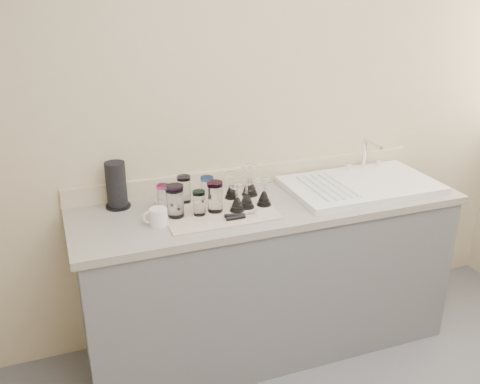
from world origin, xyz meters
name	(u,v)px	position (x,y,z in m)	size (l,w,h in m)	color
room_envelope	(442,147)	(0.00, 0.00, 1.56)	(3.54, 3.50, 2.52)	#58585D
counter_unit	(268,275)	(0.00, 1.20, 0.45)	(2.06, 0.62, 0.90)	slate
sink_unit	(361,185)	(0.55, 1.20, 0.92)	(0.82, 0.50, 0.22)	white
dish_towel	(217,210)	(-0.29, 1.19, 0.90)	(0.55, 0.42, 0.01)	beige
tumbler_teal	(163,196)	(-0.54, 1.30, 0.97)	(0.06, 0.06, 0.13)	white
tumbler_cyan	(184,189)	(-0.42, 1.34, 0.98)	(0.07, 0.07, 0.14)	white
tumbler_purple	(207,189)	(-0.31, 1.30, 0.98)	(0.07, 0.07, 0.13)	white
tumbler_magenta	(173,201)	(-0.52, 1.19, 0.98)	(0.07, 0.07, 0.15)	white
tumbler_blue	(199,203)	(-0.40, 1.16, 0.97)	(0.06, 0.06, 0.12)	white
tumbler_lavender	(215,196)	(-0.31, 1.17, 0.99)	(0.08, 0.08, 0.16)	white
tumbler_extra	(176,201)	(-0.51, 1.18, 0.99)	(0.08, 0.08, 0.16)	white
goblet_back_left	(231,190)	(-0.18, 1.30, 0.95)	(0.08, 0.08, 0.14)	white
goblet_back_right	(250,185)	(-0.07, 1.31, 0.96)	(0.09, 0.09, 0.16)	white
goblet_front_left	(247,198)	(-0.15, 1.16, 0.96)	(0.08, 0.08, 0.14)	white
goblet_front_right	(264,196)	(-0.05, 1.16, 0.95)	(0.08, 0.08, 0.14)	white
goblet_extra	(237,202)	(-0.20, 1.14, 0.95)	(0.08, 0.08, 0.14)	white
can_opener	(241,216)	(-0.22, 1.05, 0.92)	(0.16, 0.07, 0.02)	silver
white_mug	(158,217)	(-0.61, 1.12, 0.94)	(0.13, 0.10, 0.09)	white
paper_towel_roll	(116,186)	(-0.76, 1.41, 1.02)	(0.13, 0.13, 0.24)	black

